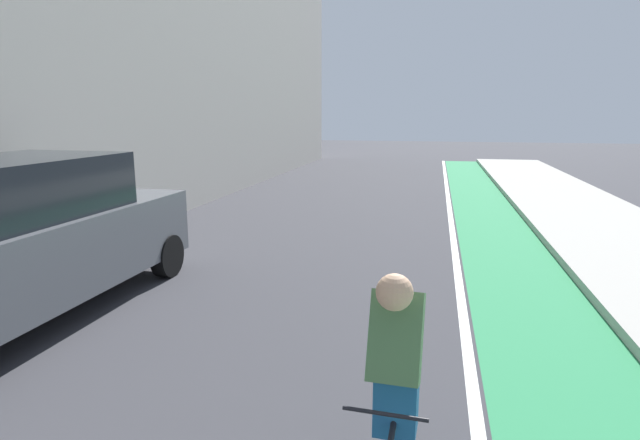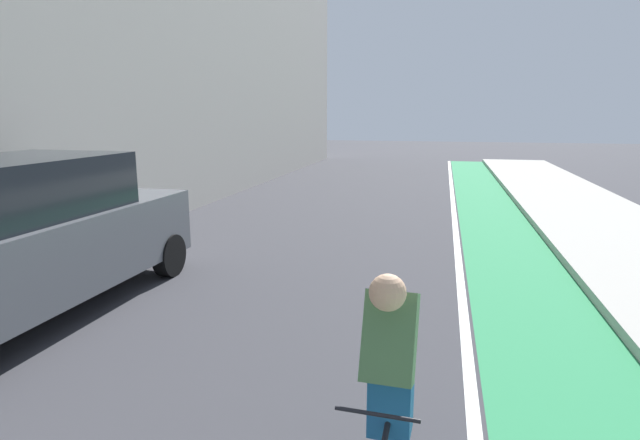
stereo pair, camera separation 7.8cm
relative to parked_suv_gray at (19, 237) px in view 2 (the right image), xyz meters
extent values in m
plane|color=#38383D|center=(2.99, 3.09, -1.02)|extent=(79.85, 79.85, 0.00)
cube|color=#2D8451|center=(6.22, 5.09, -1.02)|extent=(1.60, 36.30, 0.00)
cube|color=white|center=(5.32, 5.09, -1.02)|extent=(0.12, 36.30, 0.00)
cube|color=#A8A59E|center=(8.53, 5.09, -0.95)|extent=(3.02, 36.30, 0.14)
cube|color=#595B60|center=(0.00, 0.07, -0.21)|extent=(1.99, 4.81, 0.95)
cube|color=black|center=(0.00, -0.17, 0.59)|extent=(1.73, 2.89, 0.75)
cylinder|color=black|center=(-0.86, 1.92, -0.69)|extent=(0.23, 0.66, 0.66)
cylinder|color=black|center=(0.91, 1.90, -0.69)|extent=(0.23, 0.66, 0.66)
torus|color=black|center=(4.73, -1.52, -0.71)|extent=(0.07, 0.61, 0.61)
cylinder|color=black|center=(4.71, -2.04, -0.49)|extent=(0.09, 0.96, 0.33)
cylinder|color=black|center=(4.72, -1.86, -0.41)|extent=(0.04, 0.12, 0.55)
cylinder|color=black|center=(4.68, -2.49, -0.16)|extent=(0.48, 0.05, 0.02)
cube|color=#1E598C|center=(4.71, -1.94, -0.34)|extent=(0.29, 0.25, 0.56)
cube|color=#4C7247|center=(4.71, -2.07, 0.12)|extent=(0.34, 0.41, 0.60)
sphere|color=tan|center=(4.70, -2.22, 0.46)|extent=(0.22, 0.22, 0.22)
camera|label=1|loc=(4.89, -5.08, 1.47)|focal=28.89mm
camera|label=2|loc=(4.97, -5.06, 1.47)|focal=28.89mm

